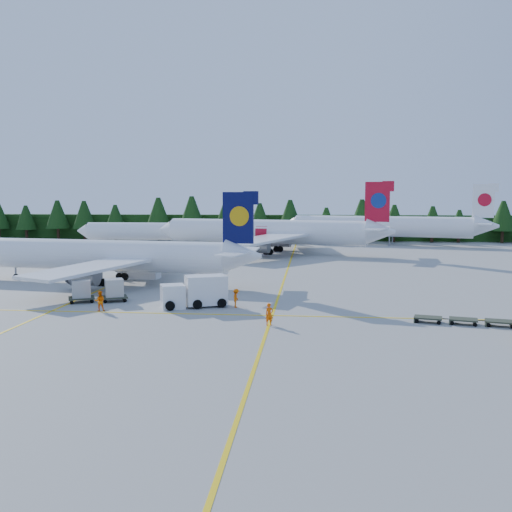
# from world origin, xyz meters

# --- Properties ---
(ground) EXTENTS (320.00, 320.00, 0.00)m
(ground) POSITION_xyz_m (0.00, 0.00, 0.00)
(ground) COLOR #9E9F99
(ground) RESTS_ON ground
(taxi_stripe_a) EXTENTS (0.25, 120.00, 0.01)m
(taxi_stripe_a) POSITION_xyz_m (-14.00, 20.00, 0.01)
(taxi_stripe_a) COLOR yellow
(taxi_stripe_a) RESTS_ON ground
(taxi_stripe_b) EXTENTS (0.25, 120.00, 0.01)m
(taxi_stripe_b) POSITION_xyz_m (6.00, 20.00, 0.01)
(taxi_stripe_b) COLOR yellow
(taxi_stripe_b) RESTS_ON ground
(taxi_stripe_cross) EXTENTS (80.00, 0.25, 0.01)m
(taxi_stripe_cross) POSITION_xyz_m (0.00, -6.00, 0.01)
(taxi_stripe_cross) COLOR yellow
(taxi_stripe_cross) RESTS_ON ground
(treeline_hedge) EXTENTS (220.00, 4.00, 6.00)m
(treeline_hedge) POSITION_xyz_m (0.00, 82.00, 3.00)
(treeline_hedge) COLOR black
(treeline_hedge) RESTS_ON ground
(airliner_navy) EXTENTS (37.11, 30.32, 10.84)m
(airliner_navy) POSITION_xyz_m (-16.37, 11.23, 3.26)
(airliner_navy) COLOR white
(airliner_navy) RESTS_ON ground
(airliner_red) EXTENTS (43.36, 35.22, 12.86)m
(airliner_red) POSITION_xyz_m (0.11, 49.71, 3.87)
(airliner_red) COLOR white
(airliner_red) RESTS_ON ground
(airliner_far_left) EXTENTS (35.96, 3.84, 10.46)m
(airliner_far_left) POSITION_xyz_m (-22.80, 60.48, 3.28)
(airliner_far_left) COLOR white
(airliner_far_left) RESTS_ON ground
(airliner_far_right) EXTENTS (43.59, 14.20, 12.91)m
(airliner_far_right) POSITION_xyz_m (23.04, 70.60, 4.05)
(airliner_far_right) COLOR white
(airliner_far_right) RESTS_ON ground
(airstairs) EXTENTS (3.94, 5.35, 3.38)m
(airstairs) POSITION_xyz_m (-11.64, 15.34, 0.74)
(airstairs) COLOR white
(airstairs) RESTS_ON ground
(service_truck) EXTENTS (6.45, 4.31, 2.93)m
(service_truck) POSITION_xyz_m (-1.54, -2.76, 1.45)
(service_truck) COLOR white
(service_truck) RESTS_ON ground
(dolly_train) EXTENTS (10.59, 3.20, 0.13)m
(dolly_train) POSITION_xyz_m (23.04, -8.13, 0.41)
(dolly_train) COLOR #363C2B
(dolly_train) RESTS_ON ground
(uld_pair) EXTENTS (6.03, 3.51, 1.87)m
(uld_pair) POSITION_xyz_m (-11.51, -1.17, 1.26)
(uld_pair) COLOR #363C2B
(uld_pair) RESTS_ON ground
(crew_a) EXTENTS (0.78, 0.68, 1.81)m
(crew_a) POSITION_xyz_m (6.03, -9.80, 0.90)
(crew_a) COLOR #F85805
(crew_a) RESTS_ON ground
(crew_b) EXTENTS (1.06, 0.93, 1.84)m
(crew_b) POSITION_xyz_m (-9.65, -5.52, 0.92)
(crew_b) COLOR #FF6F05
(crew_b) RESTS_ON ground
(crew_c) EXTENTS (0.54, 0.76, 1.76)m
(crew_c) POSITION_xyz_m (2.40, -2.65, 0.88)
(crew_c) COLOR #FF6005
(crew_c) RESTS_ON ground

